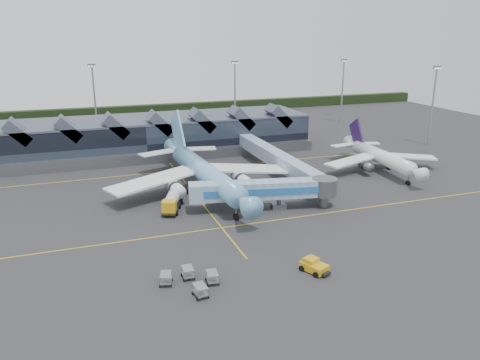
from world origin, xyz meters
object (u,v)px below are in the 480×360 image
object	(u,v)px
main_airliner	(203,171)
regional_jet	(380,156)
pushback_tug	(314,266)
jet_bridge	(272,190)
fuel_truck	(173,200)

from	to	relation	value
main_airliner	regional_jet	bearing A→B (deg)	-3.17
regional_jet	pushback_tug	size ratio (longest dim) A/B	7.01
regional_jet	jet_bridge	world-z (taller)	regional_jet
jet_bridge	fuel_truck	xyz separation A→B (m)	(-17.31, 6.10, -1.86)
regional_jet	jet_bridge	xyz separation A→B (m)	(-34.04, -15.07, 0.25)
pushback_tug	regional_jet	bearing A→B (deg)	22.36
regional_jet	pushback_tug	distance (m)	54.58
fuel_truck	regional_jet	bearing A→B (deg)	30.59
main_airliner	regional_jet	world-z (taller)	main_airliner
regional_jet	fuel_truck	xyz separation A→B (m)	(-51.34, -8.97, -1.61)
fuel_truck	pushback_tug	world-z (taller)	fuel_truck
regional_jet	fuel_truck	size ratio (longest dim) A/B	3.29
fuel_truck	pushback_tug	bearing A→B (deg)	-45.58
regional_jet	fuel_truck	distance (m)	52.14
pushback_tug	fuel_truck	bearing A→B (deg)	90.51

